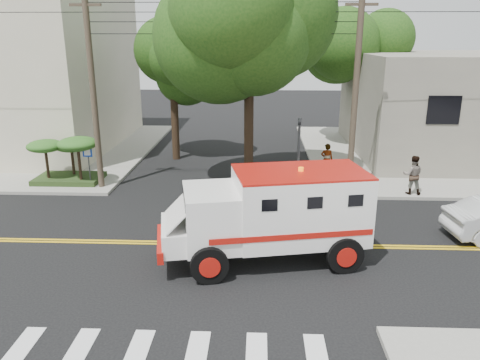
{
  "coord_description": "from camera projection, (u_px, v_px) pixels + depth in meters",
  "views": [
    {
      "loc": [
        2.0,
        -15.24,
        7.1
      ],
      "look_at": [
        1.25,
        2.6,
        1.6
      ],
      "focal_mm": 35.0,
      "sensor_mm": 36.0,
      "label": 1
    }
  ],
  "objects": [
    {
      "name": "ground",
      "position": [
        202.0,
        244.0,
        16.72
      ],
      "size": [
        100.0,
        100.0,
        0.0
      ],
      "primitive_type": "plane",
      "color": "black",
      "rests_on": "ground"
    },
    {
      "name": "accessibility_sign",
      "position": [
        88.0,
        161.0,
        22.46
      ],
      "size": [
        0.45,
        0.1,
        2.02
      ],
      "color": "#3F3F42",
      "rests_on": "ground"
    },
    {
      "name": "tree_left",
      "position": [
        177.0,
        62.0,
        26.39
      ],
      "size": [
        4.48,
        4.2,
        7.7
      ],
      "color": "black",
      "rests_on": "ground"
    },
    {
      "name": "pedestrian_a",
      "position": [
        327.0,
        160.0,
        24.14
      ],
      "size": [
        0.65,
        0.45,
        1.7
      ],
      "primitive_type": "imported",
      "rotation": [
        0.0,
        0.0,
        3.07
      ],
      "color": "gray",
      "rests_on": "sidewalk_ne"
    },
    {
      "name": "armored_truck",
      "position": [
        273.0,
        211.0,
        15.03
      ],
      "size": [
        6.99,
        3.72,
        3.03
      ],
      "rotation": [
        0.0,
        0.0,
        0.2
      ],
      "color": "white",
      "rests_on": "ground"
    },
    {
      "name": "sidewalk_nw",
      "position": [
        19.0,
        150.0,
        30.13
      ],
      "size": [
        17.0,
        17.0,
        0.15
      ],
      "primitive_type": "cube",
      "color": "gray",
      "rests_on": "ground"
    },
    {
      "name": "tree_main",
      "position": [
        259.0,
        34.0,
        20.45
      ],
      "size": [
        6.08,
        5.7,
        9.85
      ],
      "color": "black",
      "rests_on": "ground"
    },
    {
      "name": "traffic_signal",
      "position": [
        299.0,
        148.0,
        21.26
      ],
      "size": [
        0.15,
        0.18,
        3.6
      ],
      "color": "#3F3F42",
      "rests_on": "ground"
    },
    {
      "name": "palm_planter",
      "position": [
        66.0,
        153.0,
        22.86
      ],
      "size": [
        3.52,
        2.63,
        2.36
      ],
      "color": "#1E3314",
      "rests_on": "sidewalk_nw"
    },
    {
      "name": "tree_right",
      "position": [
        368.0,
        53.0,
        29.63
      ],
      "size": [
        4.8,
        4.5,
        8.2
      ],
      "color": "black",
      "rests_on": "ground"
    },
    {
      "name": "utility_pole_right",
      "position": [
        355.0,
        96.0,
        21.06
      ],
      "size": [
        0.28,
        0.28,
        9.0
      ],
      "primitive_type": "cylinder",
      "color": "#382D23",
      "rests_on": "ground"
    },
    {
      "name": "building_right",
      "position": [
        472.0,
        104.0,
        28.56
      ],
      "size": [
        14.0,
        12.0,
        6.0
      ],
      "primitive_type": "cube",
      "color": "slate",
      "rests_on": "sidewalk_ne"
    },
    {
      "name": "utility_pole_left",
      "position": [
        94.0,
        96.0,
        21.35
      ],
      "size": [
        0.28,
        0.28,
        9.0
      ],
      "primitive_type": "cylinder",
      "color": "#382D23",
      "rests_on": "ground"
    },
    {
      "name": "pedestrian_b",
      "position": [
        413.0,
        175.0,
        21.3
      ],
      "size": [
        0.99,
        0.83,
        1.8
      ],
      "primitive_type": "imported",
      "rotation": [
        0.0,
        0.0,
        2.95
      ],
      "color": "gray",
      "rests_on": "sidewalk_ne"
    },
    {
      "name": "sidewalk_ne",
      "position": [
        444.0,
        154.0,
        29.05
      ],
      "size": [
        17.0,
        17.0,
        0.15
      ],
      "primitive_type": "cube",
      "color": "gray",
      "rests_on": "ground"
    }
  ]
}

